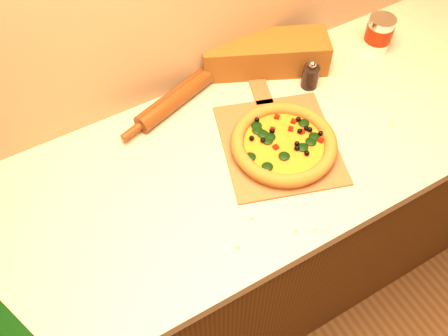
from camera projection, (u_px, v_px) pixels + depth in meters
cabinet at (211, 251)px, 1.75m from camera, size 2.80×0.65×0.86m
countertop at (208, 176)px, 1.39m from camera, size 2.84×0.68×0.04m
pizza_peel at (278, 140)px, 1.44m from camera, size 0.41×0.51×0.01m
pizza at (284, 144)px, 1.40m from camera, size 0.30×0.30×0.04m
pepper_grinder at (310, 76)px, 1.54m from camera, size 0.05×0.05×0.10m
rolling_pin at (175, 99)px, 1.50m from camera, size 0.40×0.15×0.06m
coffee_canister at (379, 33)px, 1.63m from camera, size 0.09×0.09×0.12m
bread_bag at (265, 54)px, 1.58m from camera, size 0.41×0.28×0.11m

